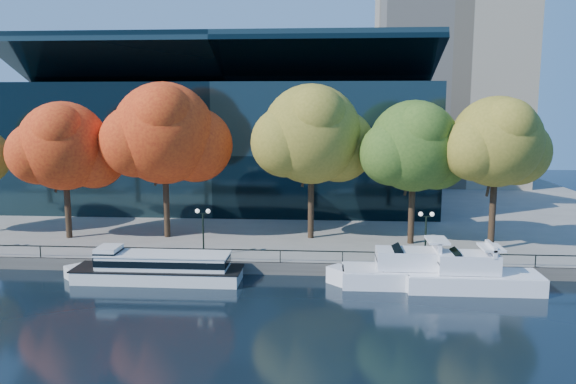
# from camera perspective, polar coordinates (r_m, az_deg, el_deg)

# --- Properties ---
(ground) EXTENTS (160.00, 160.00, 0.00)m
(ground) POSITION_cam_1_polar(r_m,az_deg,el_deg) (43.49, -7.83, -9.37)
(ground) COLOR black
(ground) RESTS_ON ground
(promenade) EXTENTS (90.00, 67.08, 1.00)m
(promenade) POSITION_cam_1_polar(r_m,az_deg,el_deg) (78.35, -2.39, -0.72)
(promenade) COLOR slate
(promenade) RESTS_ON ground
(railing) EXTENTS (88.20, 0.08, 0.99)m
(railing) POSITION_cam_1_polar(r_m,az_deg,el_deg) (45.99, -7.05, -5.82)
(railing) COLOR black
(railing) RESTS_ON promenade
(convention_building) EXTENTS (50.00, 24.57, 21.43)m
(convention_building) POSITION_cam_1_polar(r_m,az_deg,el_deg) (73.46, -5.94, 4.89)
(convention_building) COLOR black
(convention_building) RESTS_ON ground
(tour_boat) EXTENTS (14.20, 3.17, 2.70)m
(tour_boat) POSITION_cam_1_polar(r_m,az_deg,el_deg) (44.94, -13.49, -7.40)
(tour_boat) COLOR silver
(tour_boat) RESTS_ON ground
(cruiser_near) EXTENTS (12.55, 3.23, 3.64)m
(cruiser_near) POSITION_cam_1_polar(r_m,az_deg,el_deg) (43.69, 12.37, -7.86)
(cruiser_near) COLOR white
(cruiser_near) RESTS_ON ground
(cruiser_far) EXTENTS (10.97, 3.04, 3.58)m
(cruiser_far) POSITION_cam_1_polar(r_m,az_deg,el_deg) (43.73, 17.71, -8.05)
(cruiser_far) COLOR white
(cruiser_far) RESTS_ON ground
(tree_1) EXTENTS (10.31, 8.45, 12.87)m
(tree_1) POSITION_cam_1_polar(r_m,az_deg,el_deg) (56.22, -21.67, 4.19)
(tree_1) COLOR black
(tree_1) RESTS_ON promenade
(tree_2) EXTENTS (11.89, 9.75, 14.67)m
(tree_2) POSITION_cam_1_polar(r_m,az_deg,el_deg) (53.76, -12.30, 5.64)
(tree_2) COLOR black
(tree_2) RESTS_ON promenade
(tree_3) EXTENTS (11.57, 9.49, 14.47)m
(tree_3) POSITION_cam_1_polar(r_m,az_deg,el_deg) (52.21, 2.60, 5.67)
(tree_3) COLOR black
(tree_3) RESTS_ON promenade
(tree_4) EXTENTS (10.18, 8.35, 12.97)m
(tree_4) POSITION_cam_1_polar(r_m,az_deg,el_deg) (51.34, 12.84, 4.38)
(tree_4) COLOR black
(tree_4) RESTS_ON promenade
(tree_5) EXTENTS (9.69, 7.95, 13.30)m
(tree_5) POSITION_cam_1_polar(r_m,az_deg,el_deg) (51.13, 20.60, 4.61)
(tree_5) COLOR black
(tree_5) RESTS_ON promenade
(lamp_1) EXTENTS (1.26, 0.36, 4.03)m
(lamp_1) POSITION_cam_1_polar(r_m,az_deg,el_deg) (47.03, -8.63, -2.97)
(lamp_1) COLOR black
(lamp_1) RESTS_ON promenade
(lamp_2) EXTENTS (1.26, 0.36, 4.03)m
(lamp_2) POSITION_cam_1_polar(r_m,az_deg,el_deg) (46.58, 13.84, -3.24)
(lamp_2) COLOR black
(lamp_2) RESTS_ON promenade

